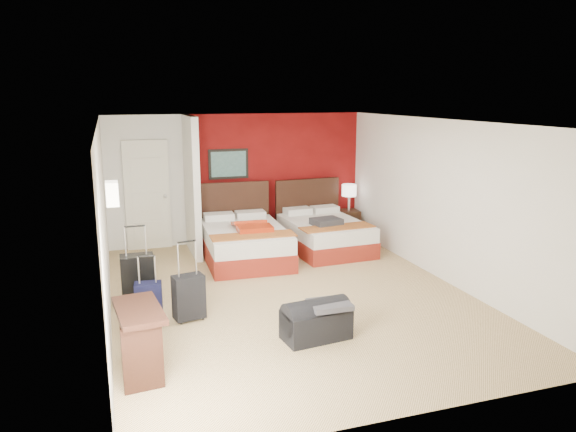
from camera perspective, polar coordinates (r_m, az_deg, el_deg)
name	(u,v)px	position (r m, az deg, el deg)	size (l,w,h in m)	color
ground	(291,295)	(8.07, 0.27, -8.24)	(6.50, 6.50, 0.00)	#D6BA84
room_walls	(177,199)	(8.78, -11.43, 1.75)	(5.02, 6.52, 2.50)	silver
red_accent_panel	(275,177)	(10.97, -1.35, 4.10)	(3.50, 0.04, 2.50)	maroon
partition_wall	(192,186)	(10.00, -9.96, 3.07)	(0.12, 1.20, 2.50)	silver
entry_door	(147,195)	(10.54, -14.42, 2.11)	(0.82, 0.06, 2.05)	silver
bed_left	(245,244)	(9.64, -4.49, -2.95)	(1.37, 1.96, 0.59)	silver
bed_right	(325,235)	(10.29, 3.88, -2.03)	(1.30, 1.85, 0.56)	silver
red_suitcase_open	(252,226)	(9.48, -3.80, -1.05)	(0.58, 0.81, 0.10)	#B22D0F
jacket_bundle	(326,222)	(9.90, 4.02, -0.60)	(0.50, 0.40, 0.12)	#35363A
nightstand	(348,223)	(11.32, 6.30, -0.74)	(0.39, 0.39, 0.55)	black
table_lamp	(349,197)	(11.21, 6.36, 1.93)	(0.30, 0.30, 0.53)	beige
suitcase_black	(138,280)	(7.95, -15.34, -6.48)	(0.45, 0.28, 0.67)	black
suitcase_charcoal	(189,299)	(7.26, -10.28, -8.48)	(0.39, 0.24, 0.57)	black
suitcase_navy	(149,302)	(7.39, -14.27, -8.71)	(0.34, 0.21, 0.47)	black
duffel_bag	(316,323)	(6.67, 2.94, -11.03)	(0.79, 0.42, 0.40)	black
jacket_draped	(330,305)	(6.59, 4.35, -9.17)	(0.48, 0.40, 0.06)	#3E3D43
desk	(141,341)	(6.04, -15.09, -12.41)	(0.44, 0.88, 0.73)	black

